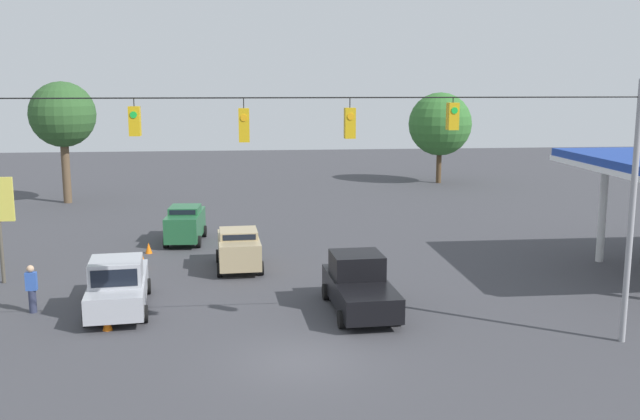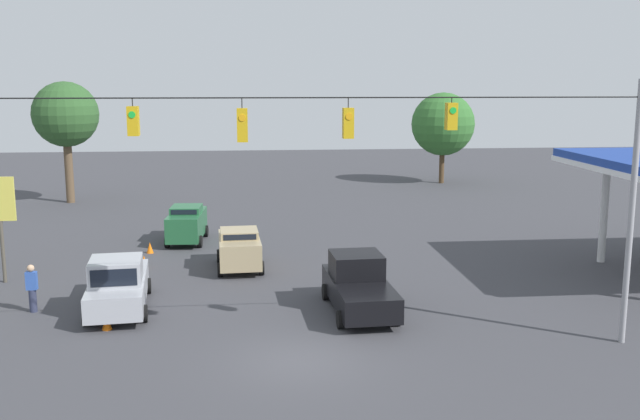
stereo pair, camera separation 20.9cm
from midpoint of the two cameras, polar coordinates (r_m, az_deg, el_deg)
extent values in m
plane|color=#3D3D42|center=(22.72, -1.49, -11.97)|extent=(140.00, 140.00, 0.00)
cylinder|color=#939399|center=(25.20, 23.86, -0.35)|extent=(0.20, 0.20, 8.67)
cylinder|color=black|center=(21.61, -1.70, 8.97)|extent=(21.76, 0.04, 0.04)
cube|color=gold|center=(22.47, 10.72, 7.37)|extent=(0.32, 0.36, 0.83)
cylinder|color=black|center=(22.45, 10.76, 8.64)|extent=(0.03, 0.03, 0.16)
cylinder|color=green|center=(22.28, 10.87, 7.83)|extent=(0.20, 0.02, 0.20)
cube|color=gold|center=(21.81, 2.54, 6.96)|extent=(0.32, 0.36, 0.92)
cylinder|color=black|center=(21.78, 2.56, 8.57)|extent=(0.03, 0.03, 0.31)
cylinder|color=orange|center=(21.61, 2.62, 7.48)|extent=(0.20, 0.02, 0.20)
cube|color=gold|center=(21.59, -5.95, 6.77)|extent=(0.32, 0.36, 1.00)
cylinder|color=black|center=(21.56, -5.99, 8.51)|extent=(0.03, 0.03, 0.31)
cylinder|color=orange|center=(21.39, -5.97, 7.34)|extent=(0.20, 0.02, 0.20)
cube|color=gold|center=(21.84, -14.45, 6.90)|extent=(0.32, 0.36, 0.87)
cylinder|color=black|center=(21.82, -14.51, 8.35)|extent=(0.03, 0.03, 0.24)
cylinder|color=green|center=(21.64, -14.55, 7.39)|extent=(0.20, 0.02, 0.20)
cube|color=#236038|center=(39.20, -10.45, -1.14)|extent=(1.94, 4.20, 1.31)
cube|color=#236038|center=(39.05, -10.49, 0.06)|extent=(1.67, 1.90, 0.36)
cube|color=black|center=(38.16, -10.69, -0.18)|extent=(1.36, 0.10, 0.25)
cylinder|color=black|center=(38.18, -11.97, -2.50)|extent=(0.26, 0.65, 0.64)
cylinder|color=black|center=(37.93, -9.44, -2.50)|extent=(0.26, 0.65, 0.64)
cylinder|color=black|center=(40.75, -11.34, -1.68)|extent=(0.26, 0.65, 0.64)
cylinder|color=black|center=(40.51, -8.97, -1.68)|extent=(0.26, 0.65, 0.64)
cube|color=black|center=(27.06, 3.40, -6.57)|extent=(2.32, 5.35, 0.90)
cube|color=black|center=(27.41, 3.14, -4.40)|extent=(1.99, 1.98, 0.90)
cube|color=black|center=(28.32, 2.76, -3.92)|extent=(1.65, 0.10, 0.63)
cylinder|color=black|center=(29.00, 4.69, -6.36)|extent=(0.25, 0.65, 0.64)
cylinder|color=black|center=(28.61, 0.65, -6.56)|extent=(0.25, 0.65, 0.64)
cylinder|color=black|center=(25.85, 6.43, -8.48)|extent=(0.25, 0.65, 0.64)
cylinder|color=black|center=(25.41, 1.89, -8.75)|extent=(0.25, 0.65, 0.64)
cube|color=#A8AAB2|center=(28.44, -15.61, -6.11)|extent=(2.57, 5.75, 0.90)
cube|color=#A8AAB2|center=(27.56, -15.80, -4.70)|extent=(2.06, 2.18, 0.90)
cube|color=black|center=(26.58, -15.96, -5.25)|extent=(1.62, 0.18, 0.63)
cylinder|color=black|center=(26.95, -18.01, -8.15)|extent=(0.28, 0.66, 0.64)
cylinder|color=black|center=(26.77, -13.66, -8.05)|extent=(0.28, 0.66, 0.64)
cylinder|color=black|center=(30.39, -17.24, -6.02)|extent=(0.28, 0.66, 0.64)
cylinder|color=black|center=(30.24, -13.39, -5.92)|extent=(0.28, 0.66, 0.64)
cube|color=tan|center=(33.32, -6.29, -3.16)|extent=(2.06, 4.06, 1.18)
cube|color=tan|center=(33.15, -6.31, -1.87)|extent=(1.80, 1.83, 0.36)
cube|color=black|center=(32.29, -6.25, -2.19)|extent=(1.48, 0.10, 0.25)
cylinder|color=black|center=(32.19, -7.82, -4.75)|extent=(0.25, 0.65, 0.64)
cylinder|color=black|center=(32.26, -4.52, -4.65)|extent=(0.25, 0.65, 0.64)
cylinder|color=black|center=(34.69, -7.89, -3.66)|extent=(0.25, 0.65, 0.64)
cylinder|color=black|center=(34.75, -4.83, -3.57)|extent=(0.25, 0.65, 0.64)
cone|color=orange|center=(26.34, -16.47, -8.58)|extent=(0.35, 0.35, 0.56)
cone|color=orange|center=(28.98, -15.73, -6.82)|extent=(0.35, 0.35, 0.56)
cone|color=orange|center=(31.91, -14.61, -5.20)|extent=(0.35, 0.35, 0.56)
cone|color=orange|center=(34.47, -13.73, -4.01)|extent=(0.35, 0.35, 0.56)
cone|color=orange|center=(37.21, -13.30, -2.95)|extent=(0.35, 0.35, 0.56)
cylinder|color=silver|center=(36.67, 21.94, -0.04)|extent=(0.36, 0.36, 5.04)
cylinder|color=#4C473D|center=(33.61, -23.87, -3.08)|extent=(0.16, 0.16, 2.72)
cylinder|color=#2D334C|center=(29.16, -21.79, -6.75)|extent=(0.28, 0.28, 0.87)
cube|color=#3359B2|center=(28.95, -21.89, -5.27)|extent=(0.40, 0.24, 0.69)
sphere|color=tan|center=(28.83, -21.95, -4.34)|extent=(0.27, 0.27, 0.27)
cylinder|color=brown|center=(54.14, -19.35, 3.22)|extent=(0.58, 0.58, 5.06)
sphere|color=#2D5628|center=(53.84, -19.59, 7.23)|extent=(4.61, 4.61, 4.61)
cylinder|color=#4C3823|center=(62.07, 9.81, 3.78)|extent=(0.43, 0.43, 3.58)
sphere|color=#336B2D|center=(61.80, 9.91, 6.79)|extent=(5.34, 5.34, 5.34)
camera|label=1|loc=(0.10, -89.79, 0.04)|focal=40.00mm
camera|label=2|loc=(0.10, 90.21, -0.04)|focal=40.00mm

